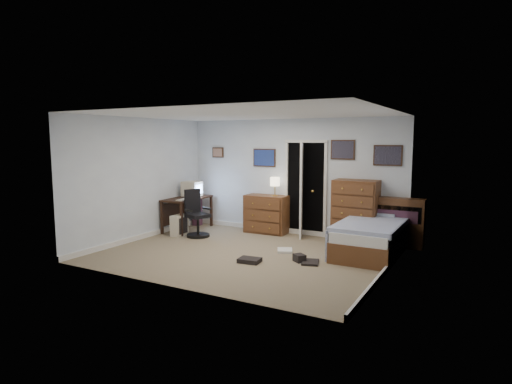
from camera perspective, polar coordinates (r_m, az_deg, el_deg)
floor at (r=7.83m, az=-1.47°, el=-8.30°), size 5.00×4.00×0.02m
computer_desk at (r=9.91m, az=-9.55°, el=-1.69°), size 0.67×1.32×0.74m
crt_monitor at (r=9.92m, az=-8.53°, el=0.41°), size 0.40×0.38×0.36m
keyboard at (r=9.45m, az=-9.59°, el=-0.99°), size 0.17×0.41×0.02m
pc_tower at (r=9.38m, az=-10.18°, el=-4.37°), size 0.23×0.43×0.45m
office_chair at (r=9.20m, az=-7.94°, el=-3.51°), size 0.63×0.63×1.00m
media_stack at (r=10.37m, az=-7.85°, el=-1.98°), size 0.19×0.19×0.90m
low_dresser at (r=9.48m, az=1.43°, el=-2.94°), size 0.96×0.51×0.84m
table_lamp at (r=9.29m, az=2.54°, el=1.31°), size 0.22×0.22×0.41m
doorway at (r=9.50m, az=7.27°, el=0.59°), size 0.96×1.12×2.05m
tall_dresser at (r=8.69m, az=13.14°, el=-2.59°), size 0.86×0.51×1.27m
headboard_bookcase at (r=8.66m, az=18.10°, el=-3.68°), size 1.06×0.28×0.95m
bed at (r=8.04m, az=15.08°, el=-5.79°), size 1.08×1.99×0.65m
wall_posters at (r=9.09m, az=7.96°, el=5.00°), size 4.38×0.04×0.60m
floor_clutter at (r=7.44m, az=3.16°, el=-8.77°), size 1.29×1.27×0.13m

